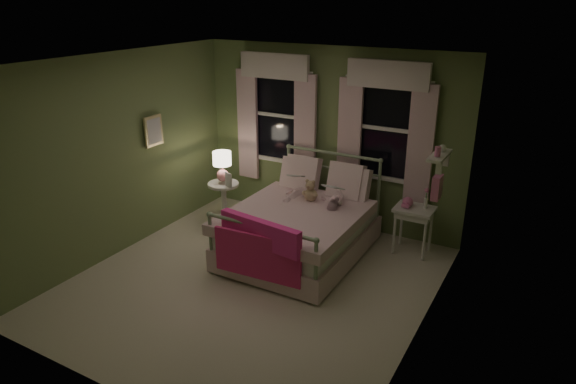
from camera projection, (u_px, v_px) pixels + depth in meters
The scene contains 18 objects.
room_shell at pixel (249, 182), 5.70m from camera, with size 4.20×4.20×4.20m.
bed at pixel (301, 227), 6.74m from camera, with size 1.58×2.04×1.18m.
pink_throw at pixel (259, 243), 5.82m from camera, with size 1.10×0.24×0.71m.
child_left at pixel (298, 174), 7.00m from camera, with size 0.28×0.18×0.76m, color #F7D1DD.
child_right at pixel (335, 182), 6.76m from camera, with size 0.35×0.27×0.72m, color #F7D1DD.
book_left at pixel (289, 179), 6.80m from camera, with size 0.20×0.27×0.03m, color beige.
book_right at pixel (327, 189), 6.56m from camera, with size 0.20×0.27×0.02m, color beige.
teddy_bear at pixel (310, 192), 6.80m from camera, with size 0.23×0.18×0.31m.
nightstand_left at pixel (224, 198), 7.62m from camera, with size 0.46×0.46×0.65m.
table_lamp at pixel (222, 163), 7.43m from camera, with size 0.27×0.27×0.45m.
book_nightstand at pixel (225, 185), 7.42m from camera, with size 0.16×0.22×0.02m, color beige.
nightstand_right at pixel (414, 215), 6.71m from camera, with size 0.50×0.40×0.64m.
pink_toy at pixel (408, 202), 6.69m from camera, with size 0.14×0.18×0.14m.
bud_vase at pixel (426, 198), 6.60m from camera, with size 0.06×0.06×0.28m.
window_left at pixel (276, 111), 7.62m from camera, with size 1.34×0.13×1.96m.
window_right at pixel (385, 124), 6.85m from camera, with size 1.34×0.13×1.96m.
wall_shelf at pixel (439, 172), 5.33m from camera, with size 0.15×0.50×0.60m.
framed_picture at pixel (154, 131), 7.00m from camera, with size 0.03×0.32×0.42m.
Camera 1 is at (3.00, -4.46, 3.26)m, focal length 32.00 mm.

